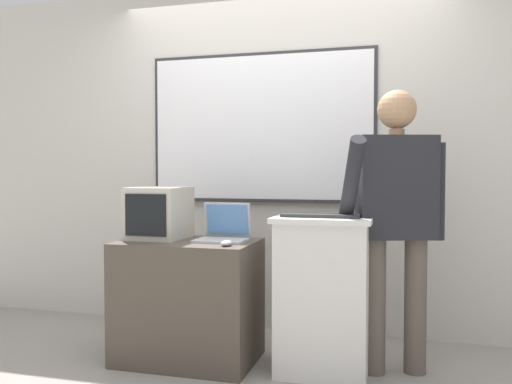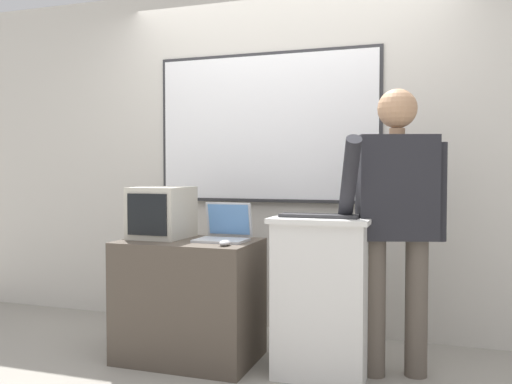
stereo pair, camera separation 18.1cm
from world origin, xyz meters
The scene contains 8 objects.
back_wall centered at (-0.01, 1.23, 1.32)m, with size 6.40×0.17×2.62m.
lectern_podium centered at (0.45, 0.39, 0.47)m, with size 0.57×0.47×0.93m.
side_desk centered at (-0.41, 0.36, 0.38)m, with size 0.85×0.56×0.76m.
person_presenter centered at (0.86, 0.48, 0.98)m, with size 0.62×0.63×1.67m.
laptop centered at (-0.19, 0.43, 0.82)m, with size 0.31×0.28×0.24m.
wireless_keyboard centered at (0.44, 0.33, 0.94)m, with size 0.45×0.14×0.02m.
computer_mouse_by_laptop centered at (-0.10, 0.19, 0.78)m, with size 0.06×0.10×0.03m.
crt_monitor centered at (-0.64, 0.43, 0.93)m, with size 0.34×0.39×0.33m.
Camera 2 is at (1.08, -2.74, 1.20)m, focal length 38.00 mm.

